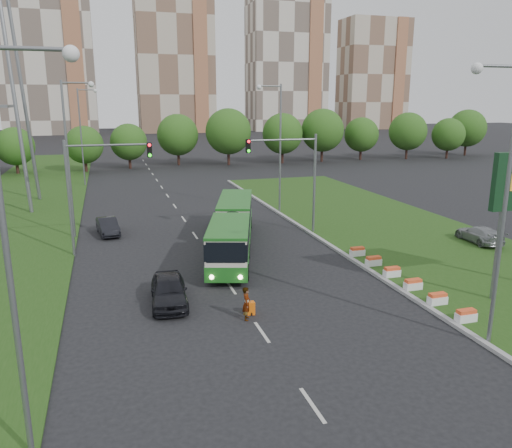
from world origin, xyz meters
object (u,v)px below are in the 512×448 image
object	(u,v)px
car_left_near	(169,290)
shopping_trolley	(251,308)
articulated_bus	(230,228)
car_median	(479,234)
car_left_far	(108,226)
traffic_mast_median	(296,169)
pedestrian	(247,303)
traffic_mast_left	(93,179)

from	to	relation	value
car_left_near	shopping_trolley	xyz separation A→B (m)	(3.78, -2.52, -0.45)
articulated_bus	car_median	bearing A→B (deg)	4.27
car_left_near	car_left_far	world-z (taller)	car_left_near
traffic_mast_median	car_left_near	distance (m)	16.82
articulated_bus	car_left_far	world-z (taller)	articulated_bus
car_median	pedestrian	xyz separation A→B (m)	(-20.35, -7.80, 0.08)
car_left_near	car_left_far	bearing A→B (deg)	105.07
traffic_mast_median	pedestrian	xyz separation A→B (m)	(-8.08, -14.44, -4.50)
traffic_mast_left	car_median	xyz separation A→B (m)	(27.42, -5.64, -4.58)
shopping_trolley	traffic_mast_median	bearing A→B (deg)	62.35
traffic_mast_median	car_median	world-z (taller)	traffic_mast_median
car_left_near	car_median	world-z (taller)	car_left_near
pedestrian	car_left_near	bearing A→B (deg)	67.97
traffic_mast_median	pedestrian	bearing A→B (deg)	-119.24
pedestrian	shopping_trolley	bearing A→B (deg)	-14.88
traffic_mast_left	pedestrian	size ratio (longest dim) A/B	4.73
car_left_far	pedestrian	distance (m)	19.83
car_left_far	car_median	distance (m)	28.88
car_left_far	articulated_bus	bearing A→B (deg)	-46.79
car_left_near	shopping_trolley	bearing A→B (deg)	-29.21
car_median	shopping_trolley	distance (m)	21.28
articulated_bus	pedestrian	xyz separation A→B (m)	(-2.10, -11.94, -0.76)
traffic_mast_left	car_left_far	world-z (taller)	traffic_mast_left
articulated_bus	car_left_near	world-z (taller)	articulated_bus
car_median	pedestrian	bearing A→B (deg)	24.52
car_left_far	car_median	xyz separation A→B (m)	(26.71, -10.98, 0.10)
traffic_mast_median	car_left_far	bearing A→B (deg)	163.27
car_left_near	car_left_far	size ratio (longest dim) A/B	1.13
traffic_mast_median	car_left_near	bearing A→B (deg)	-135.27
traffic_mast_median	articulated_bus	distance (m)	7.49
traffic_mast_left	car_left_far	xyz separation A→B (m)	(0.71, 5.34, -4.68)
traffic_mast_left	car_left_near	distance (m)	11.93
car_median	traffic_mast_left	bearing A→B (deg)	-8.08
articulated_bus	car_median	xyz separation A→B (m)	(18.25, -4.13, -0.84)
traffic_mast_left	articulated_bus	bearing A→B (deg)	-9.31
pedestrian	shopping_trolley	distance (m)	0.82
traffic_mast_median	articulated_bus	bearing A→B (deg)	-157.31
car_left_far	car_median	size ratio (longest dim) A/B	0.96
car_left_far	car_median	bearing A→B (deg)	-30.15
car_left_far	shopping_trolley	bearing A→B (deg)	-77.60
traffic_mast_left	articulated_bus	size ratio (longest dim) A/B	0.50
traffic_mast_median	shopping_trolley	xyz separation A→B (m)	(-7.72, -13.92, -5.02)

